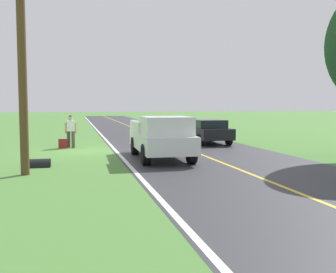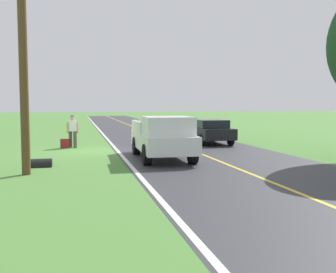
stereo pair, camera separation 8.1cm
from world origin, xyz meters
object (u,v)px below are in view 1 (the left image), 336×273
at_px(hitchhiker_walking, 71,129).
at_px(utility_pole_roadside, 22,61).
at_px(sedan_near_oncoming, 207,131).
at_px(pickup_truck_passing, 162,136).
at_px(suitcase_carried, 63,144).

distance_m(hitchhiker_walking, utility_pole_roadside, 8.64).
height_order(hitchhiker_walking, sedan_near_oncoming, hitchhiker_walking).
relative_size(hitchhiker_walking, pickup_truck_passing, 0.32).
xyz_separation_m(hitchhiker_walking, suitcase_carried, (0.41, 0.11, -0.74)).
bearing_deg(utility_pole_roadside, pickup_truck_passing, -153.50).
bearing_deg(hitchhiker_walking, sedan_near_oncoming, -174.87).
height_order(pickup_truck_passing, sedan_near_oncoming, pickup_truck_passing).
distance_m(hitchhiker_walking, pickup_truck_passing, 6.66).
xyz_separation_m(pickup_truck_passing, utility_pole_roadside, (5.16, 2.57, 2.74)).
height_order(sedan_near_oncoming, utility_pole_roadside, utility_pole_roadside).
height_order(hitchhiker_walking, utility_pole_roadside, utility_pole_roadside).
bearing_deg(suitcase_carried, sedan_near_oncoming, 91.70).
bearing_deg(hitchhiker_walking, pickup_truck_passing, 124.20).
relative_size(hitchhiker_walking, sedan_near_oncoming, 0.40).
bearing_deg(sedan_near_oncoming, pickup_truck_passing, 56.59).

